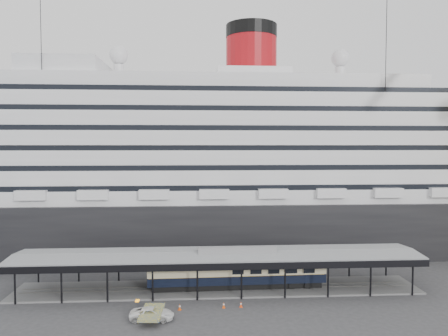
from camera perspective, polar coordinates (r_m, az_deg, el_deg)
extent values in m
plane|color=#333335|center=(58.73, -0.54, -17.11)|extent=(200.00, 200.00, 0.00)
cube|color=black|center=(88.44, -1.67, -6.89)|extent=(130.00, 30.00, 10.00)
cylinder|color=#A60D14|center=(89.43, 3.59, 14.09)|extent=(10.00, 10.00, 9.00)
cylinder|color=black|center=(90.59, 3.60, 17.35)|extent=(10.10, 10.10, 2.50)
sphere|color=silver|center=(90.08, -13.59, 14.12)|extent=(3.60, 3.60, 3.60)
sphere|color=silver|center=(93.42, 14.93, 13.70)|extent=(3.60, 3.60, 3.60)
cube|color=slate|center=(63.41, -0.79, -15.46)|extent=(56.00, 8.00, 0.24)
cube|color=slate|center=(62.68, -0.76, -15.53)|extent=(54.00, 0.08, 0.10)
cube|color=slate|center=(64.04, -0.83, -15.12)|extent=(54.00, 0.08, 0.10)
cube|color=black|center=(57.84, -0.57, -12.80)|extent=(56.00, 0.18, 0.90)
cube|color=black|center=(66.53, -0.99, -10.69)|extent=(56.00, 0.18, 0.90)
cube|color=slate|center=(61.99, -0.80, -11.02)|extent=(56.00, 9.00, 0.24)
cylinder|color=black|center=(81.26, -22.57, 5.18)|extent=(0.12, 0.12, 47.21)
cylinder|color=black|center=(82.39, 20.24, 5.19)|extent=(0.12, 0.12, 47.21)
imported|color=white|center=(53.76, -9.40, -18.29)|extent=(5.21, 2.62, 1.41)
cube|color=black|center=(63.43, 1.70, -14.96)|extent=(23.65, 3.33, 0.79)
cube|color=black|center=(63.12, 1.70, -14.09)|extent=(24.78, 3.81, 1.24)
cube|color=beige|center=(62.74, 1.70, -12.91)|extent=(24.78, 3.85, 1.46)
cube|color=black|center=(62.49, 1.71, -12.07)|extent=(24.78, 3.81, 0.45)
cube|color=#E74F0C|center=(56.46, -5.81, -17.95)|extent=(0.50, 0.50, 0.03)
cone|color=#E74F0C|center=(56.33, -5.82, -17.59)|extent=(0.42, 0.42, 0.75)
cylinder|color=white|center=(56.30, -5.82, -17.52)|extent=(0.24, 0.24, 0.15)
cube|color=#E34D0C|center=(56.82, -0.04, -17.80)|extent=(0.41, 0.41, 0.03)
cone|color=#E34D0C|center=(56.69, -0.04, -17.45)|extent=(0.35, 0.35, 0.73)
cylinder|color=white|center=(56.67, -0.04, -17.39)|extent=(0.23, 0.23, 0.14)
cube|color=#FA440D|center=(57.10, 2.23, -17.70)|extent=(0.42, 0.42, 0.03)
cone|color=#FA440D|center=(56.98, 2.23, -17.37)|extent=(0.35, 0.35, 0.69)
cylinder|color=white|center=(56.95, 2.23, -17.30)|extent=(0.22, 0.22, 0.13)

